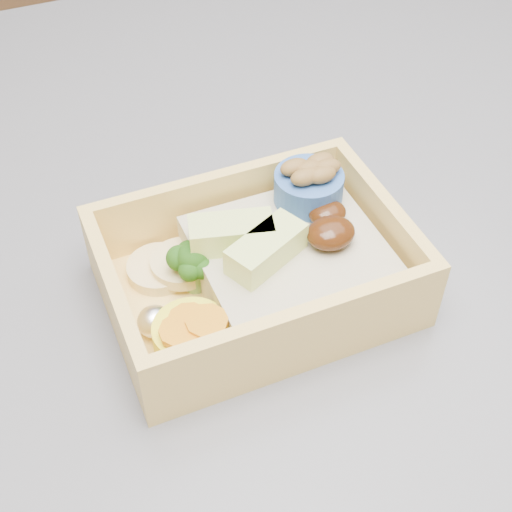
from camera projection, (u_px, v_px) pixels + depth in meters
name	position (u px, v px, depth m)	size (l,w,h in m)	color
bento_box	(263.00, 265.00, 0.47)	(0.20, 0.14, 0.07)	#F2C764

